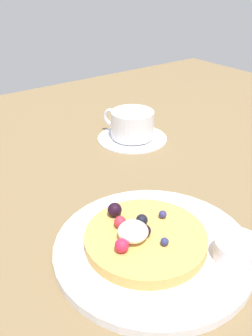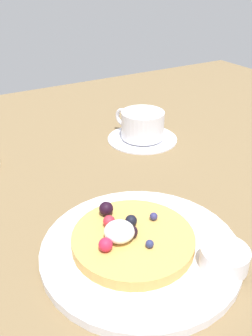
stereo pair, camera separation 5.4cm
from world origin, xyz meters
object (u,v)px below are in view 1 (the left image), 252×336
(pancake_plate, at_px, (153,248))
(coffee_saucer, at_px, (132,138))
(syrup_ramekin, at_px, (238,250))
(coffee_cup, at_px, (132,123))

(pancake_plate, distance_m, coffee_saucer, 0.34)
(pancake_plate, relative_size, coffee_saucer, 1.74)
(coffee_saucer, bearing_deg, syrup_ramekin, -108.53)
(coffee_saucer, bearing_deg, coffee_cup, 109.11)
(pancake_plate, xyz_separation_m, coffee_cup, (0.19, 0.29, 0.03))
(coffee_saucer, height_order, coffee_cup, coffee_cup)
(coffee_saucer, distance_m, coffee_cup, 0.03)
(pancake_plate, relative_size, coffee_cup, 2.20)
(coffee_saucer, bearing_deg, pancake_plate, -123.05)
(pancake_plate, height_order, coffee_cup, coffee_cup)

